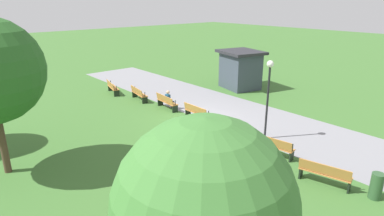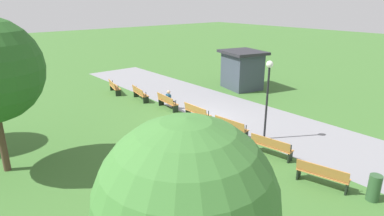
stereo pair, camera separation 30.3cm
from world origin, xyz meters
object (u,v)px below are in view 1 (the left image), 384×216
Objects in this scene: bench_0 at (112,87)px; person_seated at (169,99)px; bench_1 at (139,94)px; bench_2 at (166,102)px; lamp_post at (269,85)px; kiosk at (240,69)px; bench_6 at (325,173)px; bench_5 at (273,145)px; tree_0 at (204,211)px; bench_3 at (197,112)px; bench_4 at (231,126)px; trash_bin at (376,186)px.

person_seated reaches higher than bench_0.
bench_0 and bench_1 have the same top height.
bench_2 is 1.55× the size of person_seated.
bench_1 is at bearing -172.29° from lamp_post.
bench_2 is 0.51× the size of kiosk.
bench_0 and bench_6 have the same top height.
lamp_post is at bearing 16.89° from bench_1.
bench_6 is (2.65, -0.54, 0.00)m from bench_5.
bench_0 is 20.07m from tree_0.
bench_6 is 13.85m from kiosk.
person_seated is (0.10, 0.14, 0.16)m from bench_2.
bench_1 is 1.56× the size of person_seated.
bench_0 is 2.71m from bench_1.
bench_3 is at bearing 3.98° from person_seated.
person_seated reaches higher than bench_4.
kiosk is at bearing 129.55° from tree_0.
bench_3 is 5.41m from bench_5.
tree_0 is (10.10, -8.87, 3.28)m from bench_3.
bench_5 is 0.52× the size of kiosk.
bench_1 is at bearing 151.43° from tree_0.
kiosk is at bearing 113.62° from bench_3.
lamp_post reaches higher than bench_6.
bench_1 is at bearing 179.98° from trash_bin.
bench_6 is 1.65m from trash_bin.
lamp_post reaches higher than trash_bin.
bench_5 is 0.49× the size of lamp_post.
lamp_post is at bearing 11.83° from bench_3.
lamp_post is at bearing 12.64° from bench_2.
bench_0 is 17.67m from trash_bin.
bench_3 is at bearing -168.17° from lamp_post.
bench_2 is 0.99× the size of bench_5.
bench_6 is 10.70m from person_seated.
bench_3 is (8.05, 0.97, 0.00)m from bench_0.
bench_6 is at bearing 6.89° from bench_1.
tree_0 reaches higher than bench_5.
trash_bin reaches higher than bench_6.
bench_1 is 0.49× the size of lamp_post.
bench_5 is at bearing -28.00° from kiosk.
bench_3 is at bearing 166.25° from bench_5.
bench_2 and bench_5 have the same top height.
bench_5 is 1.56× the size of person_seated.
bench_2 is at bearing 22.90° from bench_0.
lamp_post reaches higher than person_seated.
bench_3 is 0.50× the size of kiosk.
bench_5 is 10.20m from tree_0.
person_seated is (-8.00, 0.46, 0.16)m from bench_5.
bench_3 is 1.52× the size of person_seated.
person_seated is (5.44, 0.99, 0.16)m from bench_0.
bench_2 is 0.36× the size of tree_0.
person_seated reaches higher than bench_3.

